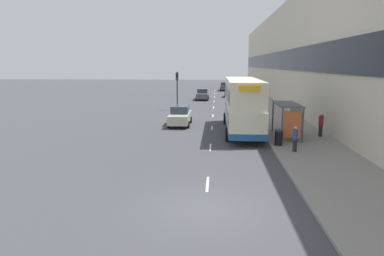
# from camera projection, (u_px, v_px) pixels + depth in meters

# --- Properties ---
(ground_plane) EXTENTS (220.00, 220.00, 0.00)m
(ground_plane) POSITION_uv_depth(u_px,v_px,m) (206.00, 208.00, 13.27)
(ground_plane) COLOR #424247
(pavement) EXTENTS (5.00, 93.00, 0.14)m
(pavement) POSITION_uv_depth(u_px,v_px,m) (258.00, 101.00, 50.54)
(pavement) COLOR gray
(pavement) RESTS_ON ground_plane
(terrace_facade) EXTENTS (3.10, 93.00, 13.35)m
(terrace_facade) POSITION_uv_depth(u_px,v_px,m) (288.00, 56.00, 49.05)
(terrace_facade) COLOR beige
(terrace_facade) RESTS_ON ground_plane
(lane_mark_0) EXTENTS (0.12, 2.00, 0.01)m
(lane_mark_0) POSITION_uv_depth(u_px,v_px,m) (207.00, 184.00, 15.88)
(lane_mark_0) COLOR silver
(lane_mark_0) RESTS_ON ground_plane
(lane_mark_1) EXTENTS (0.12, 2.00, 0.01)m
(lane_mark_1) POSITION_uv_depth(u_px,v_px,m) (210.00, 147.00, 22.89)
(lane_mark_1) COLOR silver
(lane_mark_1) RESTS_ON ground_plane
(lane_mark_2) EXTENTS (0.12, 2.00, 0.01)m
(lane_mark_2) POSITION_uv_depth(u_px,v_px,m) (212.00, 128.00, 29.90)
(lane_mark_2) COLOR silver
(lane_mark_2) RESTS_ON ground_plane
(lane_mark_3) EXTENTS (0.12, 2.00, 0.01)m
(lane_mark_3) POSITION_uv_depth(u_px,v_px,m) (213.00, 116.00, 36.90)
(lane_mark_3) COLOR silver
(lane_mark_3) RESTS_ON ground_plane
(lane_mark_4) EXTENTS (0.12, 2.00, 0.01)m
(lane_mark_4) POSITION_uv_depth(u_px,v_px,m) (214.00, 107.00, 43.91)
(lane_mark_4) COLOR silver
(lane_mark_4) RESTS_ON ground_plane
(lane_mark_5) EXTENTS (0.12, 2.00, 0.01)m
(lane_mark_5) POSITION_uv_depth(u_px,v_px,m) (214.00, 102.00, 50.91)
(lane_mark_5) COLOR silver
(lane_mark_5) RESTS_ON ground_plane
(lane_mark_6) EXTENTS (0.12, 2.00, 0.01)m
(lane_mark_6) POSITION_uv_depth(u_px,v_px,m) (214.00, 97.00, 57.92)
(lane_mark_6) COLOR silver
(lane_mark_6) RESTS_ON ground_plane
(lane_mark_7) EXTENTS (0.12, 2.00, 0.01)m
(lane_mark_7) POSITION_uv_depth(u_px,v_px,m) (215.00, 93.00, 64.93)
(lane_mark_7) COLOR silver
(lane_mark_7) RESTS_ON ground_plane
(lane_mark_8) EXTENTS (0.12, 2.00, 0.01)m
(lane_mark_8) POSITION_uv_depth(u_px,v_px,m) (215.00, 91.00, 71.93)
(lane_mark_8) COLOR silver
(lane_mark_8) RESTS_ON ground_plane
(bus_shelter) EXTENTS (1.60, 4.20, 2.48)m
(bus_shelter) POSITION_uv_depth(u_px,v_px,m) (290.00, 114.00, 24.98)
(bus_shelter) COLOR #4C4C51
(bus_shelter) RESTS_ON ground_plane
(double_decker_bus_near) EXTENTS (2.85, 11.47, 4.30)m
(double_decker_bus_near) POSITION_uv_depth(u_px,v_px,m) (242.00, 104.00, 27.74)
(double_decker_bus_near) COLOR beige
(double_decker_bus_near) RESTS_ON ground_plane
(car_0) EXTENTS (1.98, 4.57, 1.72)m
(car_0) POSITION_uv_depth(u_px,v_px,m) (202.00, 94.00, 53.41)
(car_0) COLOR #4C5156
(car_0) RESTS_ON ground_plane
(car_1) EXTENTS (1.97, 3.91, 1.82)m
(car_1) POSITION_uv_depth(u_px,v_px,m) (231.00, 92.00, 57.82)
(car_1) COLOR maroon
(car_1) RESTS_ON ground_plane
(car_2) EXTENTS (1.91, 4.56, 1.76)m
(car_2) POSITION_uv_depth(u_px,v_px,m) (225.00, 86.00, 71.67)
(car_2) COLOR #4C5156
(car_2) RESTS_ON ground_plane
(car_3) EXTENTS (1.94, 4.55, 1.77)m
(car_3) POSITION_uv_depth(u_px,v_px,m) (180.00, 116.00, 31.12)
(car_3) COLOR #B7B799
(car_3) RESTS_ON ground_plane
(pedestrian_at_shelter) EXTENTS (0.31, 0.31, 1.59)m
(pedestrian_at_shelter) POSITION_uv_depth(u_px,v_px,m) (295.00, 139.00, 21.13)
(pedestrian_at_shelter) COLOR #23232D
(pedestrian_at_shelter) RESTS_ON ground_plane
(pedestrian_1) EXTENTS (0.35, 0.35, 1.79)m
(pedestrian_1) POSITION_uv_depth(u_px,v_px,m) (321.00, 124.00, 25.51)
(pedestrian_1) COLOR #23232D
(pedestrian_1) RESTS_ON ground_plane
(litter_bin) EXTENTS (0.55, 0.55, 1.05)m
(litter_bin) POSITION_uv_depth(u_px,v_px,m) (279.00, 137.00, 22.82)
(litter_bin) COLOR black
(litter_bin) RESTS_ON ground_plane
(traffic_light_far_kerb) EXTENTS (0.30, 0.32, 4.57)m
(traffic_light_far_kerb) POSITION_uv_depth(u_px,v_px,m) (177.00, 84.00, 41.18)
(traffic_light_far_kerb) COLOR black
(traffic_light_far_kerb) RESTS_ON ground_plane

